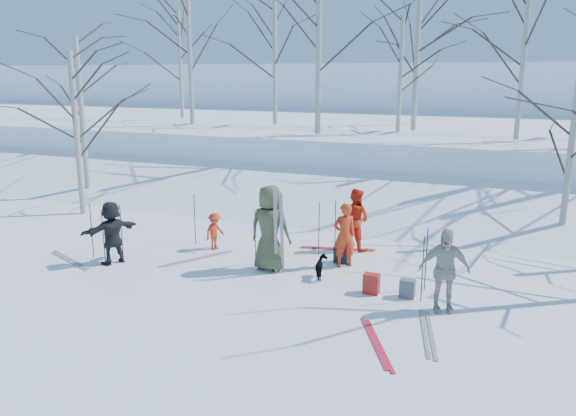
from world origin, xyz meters
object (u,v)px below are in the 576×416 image
at_px(skier_red_north, 344,235).
at_px(backpack_grey, 407,289).
at_px(skier_grey_west, 112,232).
at_px(backpack_dark, 342,255).
at_px(skier_olive_center, 270,228).
at_px(backpack_red, 371,284).
at_px(dog, 322,268).
at_px(skier_red_seated, 215,231).
at_px(skier_cream_east, 444,270).
at_px(skier_redor_behind, 356,219).

distance_m(skier_red_north, backpack_grey, 2.27).
bearing_deg(skier_grey_west, backpack_dark, 136.95).
relative_size(skier_olive_center, backpack_red, 4.71).
bearing_deg(dog, skier_red_seated, -35.69).
bearing_deg(skier_grey_west, skier_cream_east, 115.51).
xyz_separation_m(skier_olive_center, skier_red_seated, (-1.94, 0.85, -0.51)).
height_order(skier_red_north, skier_cream_east, skier_cream_east).
bearing_deg(skier_cream_east, dog, 146.42).
relative_size(skier_olive_center, skier_red_north, 1.30).
relative_size(skier_redor_behind, backpack_dark, 3.97).
height_order(skier_redor_behind, backpack_grey, skier_redor_behind).
relative_size(skier_red_north, backpack_red, 3.62).
height_order(skier_red_north, backpack_red, skier_red_north).
xyz_separation_m(skier_olive_center, backpack_dark, (1.37, 1.10, -0.79)).
distance_m(skier_cream_east, skier_grey_west, 7.61).
height_order(skier_red_seated, dog, skier_red_seated).
height_order(skier_red_seated, skier_grey_west, skier_grey_west).
relative_size(skier_cream_east, backpack_dark, 4.07).
distance_m(skier_red_north, skier_grey_west, 5.47).
bearing_deg(backpack_red, skier_olive_center, 168.54).
bearing_deg(skier_grey_west, dog, 124.70).
relative_size(skier_red_north, skier_grey_west, 1.01).
xyz_separation_m(skier_red_north, backpack_grey, (1.75, -1.32, -0.57)).
xyz_separation_m(skier_redor_behind, backpack_dark, (0.01, -1.17, -0.59)).
height_order(dog, backpack_dark, dog).
distance_m(skier_red_seated, skier_cream_east, 6.16).
bearing_deg(skier_red_north, skier_red_seated, -38.73).
bearing_deg(skier_red_north, backpack_dark, -100.18).
height_order(skier_red_north, skier_redor_behind, skier_redor_behind).
bearing_deg(backpack_red, skier_cream_east, -11.78).
bearing_deg(skier_red_seated, backpack_grey, -90.86).
relative_size(skier_red_north, skier_redor_behind, 0.96).
relative_size(skier_red_seated, backpack_dark, 2.39).
bearing_deg(skier_red_seated, skier_olive_center, -100.46).
xyz_separation_m(dog, backpack_grey, (1.96, -0.35, -0.06)).
xyz_separation_m(skier_olive_center, backpack_red, (2.52, -0.51, -0.78)).
height_order(skier_redor_behind, skier_grey_west, skier_redor_behind).
bearing_deg(backpack_red, backpack_dark, 125.49).
height_order(skier_olive_center, backpack_red, skier_olive_center).
relative_size(skier_olive_center, backpack_grey, 5.20).
bearing_deg(backpack_grey, skier_cream_east, -27.05).
bearing_deg(backpack_red, skier_red_seated, 163.08).
relative_size(skier_redor_behind, backpack_red, 3.78).
distance_m(backpack_red, backpack_grey, 0.73).
height_order(skier_red_north, dog, skier_red_north).
distance_m(skier_olive_center, skier_red_north, 1.75).
distance_m(dog, backpack_red, 1.30).
relative_size(dog, backpack_dark, 1.50).
height_order(skier_grey_west, dog, skier_grey_west).
xyz_separation_m(skier_red_seated, backpack_red, (4.46, -1.36, -0.27)).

